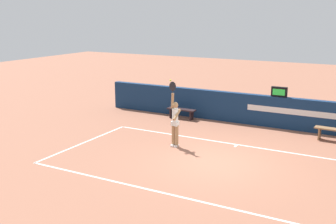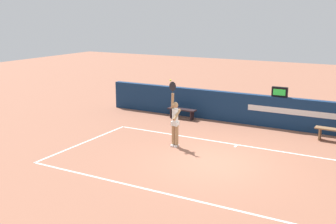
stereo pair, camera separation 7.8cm
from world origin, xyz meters
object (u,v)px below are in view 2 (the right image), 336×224
Objects in this scene: speed_display at (280,92)px; courtside_bench_near at (182,111)px; tennis_ball at (170,80)px; tennis_player at (175,120)px.

speed_display reaches higher than courtside_bench_near.
tennis_ball reaches higher than courtside_bench_near.
speed_display is at bearing 56.86° from tennis_ball.
speed_display is 5.16m from tennis_player.
speed_display is at bearing 58.72° from tennis_player.
courtside_bench_near is (-4.29, -0.61, -1.20)m from speed_display.
courtside_bench_near is at bearing 113.32° from tennis_player.
tennis_player is at bearing -121.28° from speed_display.
tennis_ball is 4.54m from courtside_bench_near.
tennis_ball reaches higher than speed_display.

